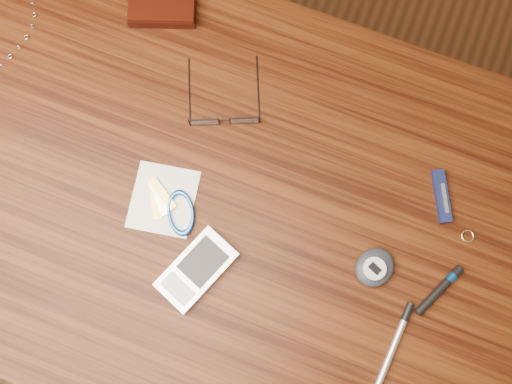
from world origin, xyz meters
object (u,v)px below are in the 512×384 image
wallet_and_card (163,0)px  pocket_knife (442,196)px  pda_phone (197,270)px  notepad_keys (172,206)px  desk (219,211)px  eyeglasses (224,117)px  silver_pen (397,338)px  pedometer (375,267)px

wallet_and_card → pocket_knife: (0.52, -0.15, -0.01)m
pda_phone → notepad_keys: size_ratio=1.02×
desk → eyeglasses: eyeglasses is taller
desk → silver_pen: bearing=-16.6°
pedometer → notepad_keys: 0.31m
wallet_and_card → silver_pen: bearing=-35.2°
pocket_knife → silver_pen: size_ratio=0.64×
desk → pedometer: (0.26, -0.01, 0.11)m
wallet_and_card → notepad_keys: (0.15, -0.31, -0.01)m
notepad_keys → pocket_knife: bearing=23.4°
eyeglasses → notepad_keys: bearing=-97.8°
pocket_knife → wallet_and_card: bearing=164.2°
silver_pen → eyeglasses: bearing=148.4°
wallet_and_card → notepad_keys: wallet_and_card is taller
eyeglasses → pedometer: (0.29, -0.13, 0.00)m
desk → silver_pen: size_ratio=7.90×
desk → notepad_keys: 0.12m
pedometer → silver_pen: (0.06, -0.08, -0.01)m
wallet_and_card → eyeglasses: size_ratio=1.08×
desk → notepad_keys: notepad_keys is taller
pda_phone → notepad_keys: pda_phone is taller
eyeglasses → pocket_knife: bearing=0.6°
eyeglasses → pocket_knife: size_ratio=1.83×
desk → pda_phone: bearing=-81.1°
pda_phone → pocket_knife: 0.38m
pda_phone → eyeglasses: bearing=102.0°
pda_phone → notepad_keys: (-0.07, 0.07, -0.00)m
desk → pda_phone: size_ratio=7.61×
notepad_keys → pedometer: bearing=4.1°
pocket_knife → silver_pen: same height
pedometer → desk: bearing=177.0°
wallet_and_card → pda_phone: size_ratio=1.21×
pedometer → pocket_knife: bearing=66.3°
eyeglasses → pda_phone: 0.24m
eyeglasses → pedometer: same height
wallet_and_card → pedometer: 0.54m
eyeglasses → wallet_and_card: bearing=138.1°
eyeglasses → silver_pen: bearing=-31.6°
eyeglasses → pedometer: size_ratio=1.92×
wallet_and_card → pedometer: size_ratio=2.07×
pda_phone → silver_pen: 0.30m
notepad_keys → silver_pen: size_ratio=1.02×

